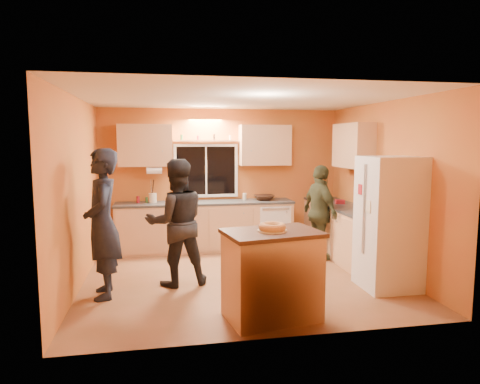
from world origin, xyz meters
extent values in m
plane|color=brown|center=(0.00, 0.00, 0.00)|extent=(4.50, 4.50, 0.00)
cube|color=#C17C31|center=(0.00, 2.00, 1.30)|extent=(4.50, 0.04, 2.60)
cube|color=#C17C31|center=(0.00, -2.00, 1.30)|extent=(4.50, 0.04, 2.60)
cube|color=#C17C31|center=(-2.25, 0.00, 1.30)|extent=(0.04, 4.00, 2.60)
cube|color=#C17C31|center=(2.25, 0.00, 1.30)|extent=(0.04, 4.00, 2.60)
cube|color=white|center=(0.00, 0.00, 2.60)|extent=(4.50, 4.00, 0.02)
cube|color=black|center=(-0.30, 1.99, 1.45)|extent=(1.10, 0.02, 0.90)
cube|color=white|center=(-0.30, 1.97, 1.45)|extent=(1.20, 0.04, 1.00)
cube|color=tan|center=(-1.40, 1.83, 1.92)|extent=(0.95, 0.33, 0.75)
cube|color=tan|center=(0.80, 1.83, 1.92)|extent=(0.95, 0.33, 0.75)
cube|color=tan|center=(2.08, 0.80, 1.92)|extent=(0.33, 1.00, 0.75)
cylinder|color=silver|center=(-1.25, 1.72, 1.48)|extent=(0.27, 0.12, 0.12)
cube|color=tan|center=(-0.35, 1.70, 0.43)|extent=(3.20, 0.60, 0.86)
cube|color=#282B2D|center=(-0.35, 1.70, 0.88)|extent=(3.24, 0.62, 0.04)
cube|color=tan|center=(1.95, 1.70, 0.43)|extent=(0.60, 0.60, 0.86)
cube|color=#282B2D|center=(1.95, 1.70, 0.88)|extent=(0.62, 0.62, 0.04)
cube|color=tan|center=(1.95, 0.50, 0.43)|extent=(0.60, 1.80, 0.86)
cube|color=#282B2D|center=(1.95, 0.50, 0.88)|extent=(0.62, 1.84, 0.04)
cube|color=silver|center=(1.89, -0.80, 0.90)|extent=(0.72, 0.70, 1.80)
cube|color=tan|center=(0.07, -1.50, 0.49)|extent=(1.09, 0.82, 0.97)
cube|color=black|center=(0.07, -1.50, 0.98)|extent=(1.15, 0.87, 0.04)
torus|color=#AF7E47|center=(0.07, -1.50, 1.05)|extent=(0.31, 0.31, 0.09)
imported|color=black|center=(-1.88, -0.44, 0.96)|extent=(0.55, 0.75, 1.91)
imported|color=black|center=(-0.94, -0.13, 0.88)|extent=(0.95, 0.80, 1.76)
imported|color=#343C26|center=(1.50, 0.74, 0.80)|extent=(0.55, 1.00, 1.61)
imported|color=black|center=(0.77, 1.73, 0.95)|extent=(0.40, 0.40, 0.09)
cylinder|color=beige|center=(-1.29, 1.76, 0.99)|extent=(0.14, 0.14, 0.17)
imported|color=gray|center=(2.02, 0.07, 1.04)|extent=(0.30, 0.28, 0.28)
cube|color=maroon|center=(1.97, 1.00, 0.94)|extent=(0.18, 0.16, 0.07)
camera|label=1|loc=(-1.13, -6.02, 2.00)|focal=32.00mm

